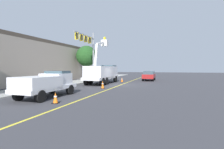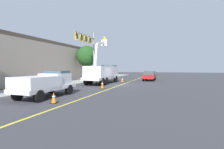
{
  "view_description": "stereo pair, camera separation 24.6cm",
  "coord_description": "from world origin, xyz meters",
  "px_view_note": "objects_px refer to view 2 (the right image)",
  "views": [
    {
      "loc": [
        -22.81,
        -4.4,
        2.39
      ],
      "look_at": [
        -0.2,
        1.12,
        1.4
      ],
      "focal_mm": 28.03,
      "sensor_mm": 36.0,
      "label": 1
    },
    {
      "loc": [
        -22.75,
        -4.63,
        2.39
      ],
      "look_at": [
        -0.2,
        1.12,
        1.4
      ],
      "focal_mm": 28.03,
      "sensor_mm": 36.0,
      "label": 2
    }
  ],
  "objects_px": {
    "utility_bucket_truck": "(103,72)",
    "service_pickup_truck": "(45,83)",
    "traffic_cone_mid_front": "(102,85)",
    "passing_minivan": "(150,75)",
    "traffic_cone_mid_rear": "(122,80)",
    "traffic_signal_mast": "(88,46)",
    "traffic_cone_leading": "(54,98)"
  },
  "relations": [
    {
      "from": "service_pickup_truck",
      "to": "traffic_cone_mid_front",
      "type": "bearing_deg",
      "value": -22.38
    },
    {
      "from": "traffic_cone_mid_front",
      "to": "traffic_cone_mid_rear",
      "type": "height_order",
      "value": "traffic_cone_mid_front"
    },
    {
      "from": "service_pickup_truck",
      "to": "passing_minivan",
      "type": "distance_m",
      "value": 20.93
    },
    {
      "from": "service_pickup_truck",
      "to": "traffic_cone_mid_rear",
      "type": "xyz_separation_m",
      "value": [
        15.29,
        -3.23,
        -0.75
      ]
    },
    {
      "from": "passing_minivan",
      "to": "service_pickup_truck",
      "type": "bearing_deg",
      "value": 159.51
    },
    {
      "from": "traffic_cone_mid_rear",
      "to": "traffic_cone_leading",
      "type": "bearing_deg",
      "value": 175.72
    },
    {
      "from": "utility_bucket_truck",
      "to": "traffic_cone_mid_front",
      "type": "distance_m",
      "value": 6.08
    },
    {
      "from": "traffic_cone_mid_front",
      "to": "traffic_cone_mid_rear",
      "type": "relative_size",
      "value": 1.17
    },
    {
      "from": "utility_bucket_truck",
      "to": "traffic_cone_mid_front",
      "type": "relative_size",
      "value": 9.47
    },
    {
      "from": "utility_bucket_truck",
      "to": "traffic_cone_mid_rear",
      "type": "distance_m",
      "value": 4.06
    },
    {
      "from": "service_pickup_truck",
      "to": "passing_minivan",
      "type": "xyz_separation_m",
      "value": [
        19.6,
        -7.32,
        -0.15
      ]
    },
    {
      "from": "utility_bucket_truck",
      "to": "traffic_signal_mast",
      "type": "xyz_separation_m",
      "value": [
        2.77,
        3.32,
        4.32
      ]
    },
    {
      "from": "utility_bucket_truck",
      "to": "traffic_cone_mid_front",
      "type": "xyz_separation_m",
      "value": [
        -5.71,
        -1.74,
        -1.18
      ]
    },
    {
      "from": "utility_bucket_truck",
      "to": "traffic_cone_leading",
      "type": "bearing_deg",
      "value": -175.85
    },
    {
      "from": "traffic_cone_mid_front",
      "to": "traffic_signal_mast",
      "type": "distance_m",
      "value": 11.3
    },
    {
      "from": "utility_bucket_truck",
      "to": "traffic_cone_mid_front",
      "type": "bearing_deg",
      "value": -163.06
    },
    {
      "from": "utility_bucket_truck",
      "to": "service_pickup_truck",
      "type": "height_order",
      "value": "utility_bucket_truck"
    },
    {
      "from": "service_pickup_truck",
      "to": "traffic_signal_mast",
      "type": "height_order",
      "value": "traffic_signal_mast"
    },
    {
      "from": "traffic_signal_mast",
      "to": "passing_minivan",
      "type": "bearing_deg",
      "value": -64.38
    },
    {
      "from": "utility_bucket_truck",
      "to": "passing_minivan",
      "type": "bearing_deg",
      "value": -40.75
    },
    {
      "from": "traffic_cone_leading",
      "to": "utility_bucket_truck",
      "type": "bearing_deg",
      "value": 4.15
    },
    {
      "from": "passing_minivan",
      "to": "traffic_cone_leading",
      "type": "height_order",
      "value": "passing_minivan"
    },
    {
      "from": "passing_minivan",
      "to": "traffic_cone_leading",
      "type": "bearing_deg",
      "value": 165.94
    },
    {
      "from": "passing_minivan",
      "to": "traffic_cone_leading",
      "type": "distance_m",
      "value": 22.17
    },
    {
      "from": "traffic_cone_mid_rear",
      "to": "traffic_signal_mast",
      "type": "relative_size",
      "value": 0.09
    },
    {
      "from": "traffic_cone_leading",
      "to": "traffic_cone_mid_front",
      "type": "height_order",
      "value": "traffic_cone_mid_front"
    },
    {
      "from": "utility_bucket_truck",
      "to": "service_pickup_truck",
      "type": "bearing_deg",
      "value": 175.66
    },
    {
      "from": "service_pickup_truck",
      "to": "traffic_cone_leading",
      "type": "height_order",
      "value": "service_pickup_truck"
    },
    {
      "from": "traffic_cone_leading",
      "to": "passing_minivan",
      "type": "bearing_deg",
      "value": -14.06
    },
    {
      "from": "traffic_cone_leading",
      "to": "traffic_cone_mid_rear",
      "type": "distance_m",
      "value": 17.22
    },
    {
      "from": "traffic_signal_mast",
      "to": "traffic_cone_mid_front",
      "type": "bearing_deg",
      "value": -149.16
    },
    {
      "from": "utility_bucket_truck",
      "to": "traffic_cone_leading",
      "type": "distance_m",
      "value": 14.16
    }
  ]
}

